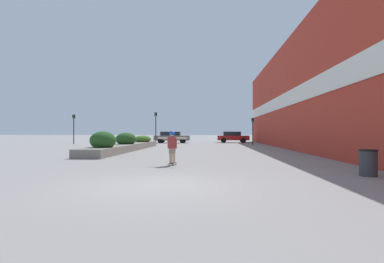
# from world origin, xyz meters

# --- Properties ---
(ground_plane) EXTENTS (300.00, 300.00, 0.00)m
(ground_plane) POSITION_xyz_m (0.00, 0.00, 0.00)
(ground_plane) COLOR gray
(building_wall_right) EXTENTS (0.67, 44.80, 9.22)m
(building_wall_right) POSITION_xyz_m (8.03, 16.31, 4.61)
(building_wall_right) COLOR #B23323
(building_wall_right) RESTS_ON ground_plane
(planter_box) EXTENTS (1.75, 15.72, 1.49)m
(planter_box) POSITION_xyz_m (-5.28, 15.16, 0.46)
(planter_box) COLOR slate
(planter_box) RESTS_ON ground_plane
(skateboard) EXTENTS (0.34, 0.68, 0.10)m
(skateboard) POSITION_xyz_m (-0.26, 4.87, 0.07)
(skateboard) COLOR black
(skateboard) RESTS_ON ground_plane
(skateboarder) EXTENTS (1.27, 0.45, 1.40)m
(skateboarder) POSITION_xyz_m (-0.26, 4.87, 0.94)
(skateboarder) COLOR tan
(skateboarder) RESTS_ON skateboard
(trash_bin) EXTENTS (0.57, 0.57, 0.87)m
(trash_bin) POSITION_xyz_m (6.54, 2.18, 0.44)
(trash_bin) COLOR #38383D
(trash_bin) RESTS_ON ground_plane
(car_leftmost) EXTENTS (4.30, 1.92, 1.52)m
(car_leftmost) POSITION_xyz_m (4.34, 33.66, 0.81)
(car_leftmost) COLOR maroon
(car_leftmost) RESTS_ON ground_plane
(car_center_left) EXTENTS (4.65, 1.95, 1.45)m
(car_center_left) POSITION_xyz_m (14.38, 33.14, 0.77)
(car_center_left) COLOR #BCBCC1
(car_center_left) RESTS_ON ground_plane
(car_center_right) EXTENTS (4.74, 1.95, 1.51)m
(car_center_right) POSITION_xyz_m (-3.94, 32.10, 0.81)
(car_center_right) COLOR slate
(car_center_right) RESTS_ON ground_plane
(traffic_light_left) EXTENTS (0.28, 0.30, 3.81)m
(traffic_light_left) POSITION_xyz_m (-5.23, 27.34, 2.57)
(traffic_light_left) COLOR black
(traffic_light_left) RESTS_ON ground_plane
(traffic_light_right) EXTENTS (0.28, 0.30, 3.07)m
(traffic_light_right) POSITION_xyz_m (6.13, 26.69, 2.12)
(traffic_light_right) COLOR black
(traffic_light_right) RESTS_ON ground_plane
(traffic_light_far_left) EXTENTS (0.28, 0.30, 3.58)m
(traffic_light_far_left) POSITION_xyz_m (-15.34, 27.42, 2.43)
(traffic_light_far_left) COLOR black
(traffic_light_far_left) RESTS_ON ground_plane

